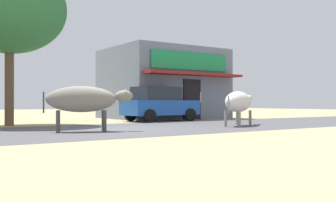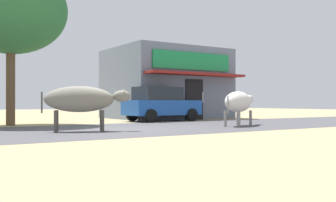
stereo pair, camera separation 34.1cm
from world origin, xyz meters
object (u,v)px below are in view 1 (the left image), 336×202
Objects in this scene: roadside_tree at (9,9)px; cow_far_dark at (239,102)px; parked_hatchback_car at (159,104)px; cow_near_brown at (83,100)px; pedestrian_by_shop at (197,101)px.

roadside_tree reaches higher than cow_far_dark.
parked_hatchback_car is 4.93m from cow_far_dark.
cow_near_brown is at bearing -141.67° from parked_hatchback_car.
parked_hatchback_car is at bearing -166.55° from pedestrian_by_shop.
cow_far_dark is (7.28, -4.99, -3.59)m from roadside_tree.
roadside_tree reaches higher than cow_near_brown.
parked_hatchback_car is at bearing 95.46° from cow_far_dark.
parked_hatchback_car is 1.42× the size of cow_near_brown.
roadside_tree is at bearing 145.57° from cow_far_dark.
cow_near_brown is 1.59× the size of pedestrian_by_shop.
pedestrian_by_shop is (2.39, 5.59, 0.07)m from cow_far_dark.
roadside_tree is at bearing 179.29° from parked_hatchback_car.
roadside_tree is 2.52× the size of cow_far_dark.
cow_far_dark is (0.47, -4.90, 0.08)m from parked_hatchback_car.
pedestrian_by_shop is (9.67, 0.60, -3.52)m from roadside_tree.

